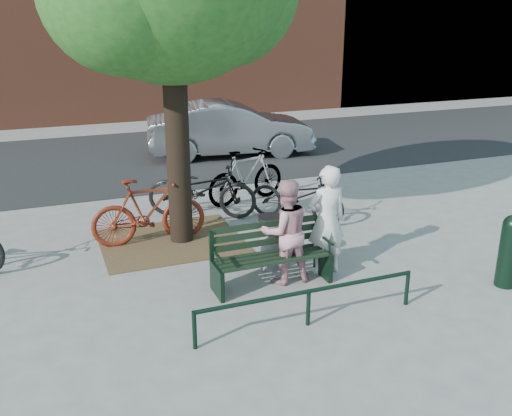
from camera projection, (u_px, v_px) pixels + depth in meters
name	position (u px, v px, depth m)	size (l,w,h in m)	color
ground	(272.00, 285.00, 8.41)	(90.00, 90.00, 0.00)	gray
dirt_pit	(171.00, 241.00, 10.00)	(2.40, 2.00, 0.02)	brown
road	(154.00, 156.00, 15.89)	(40.00, 7.00, 0.01)	black
park_bench	(270.00, 253.00, 8.32)	(1.74, 0.54, 0.97)	black
guard_railing	(309.00, 297.00, 7.22)	(3.06, 0.06, 0.51)	black
person_left	(326.00, 220.00, 8.59)	(0.62, 0.41, 1.70)	silver
person_right	(285.00, 232.00, 8.31)	(0.77, 0.60, 1.58)	#B77D84
bollard	(510.00, 249.00, 8.22)	(0.29, 0.29, 1.10)	black
litter_bin	(271.00, 242.00, 8.88)	(0.41, 0.41, 0.85)	gray
bicycle_b	(149.00, 211.00, 9.76)	(0.55, 1.95, 1.17)	#59190C
bicycle_c	(202.00, 189.00, 11.05)	(0.75, 2.14, 1.12)	black
bicycle_d	(246.00, 176.00, 11.91)	(0.53, 1.89, 1.14)	gray
bicycle_e	(297.00, 196.00, 10.85)	(0.66, 1.89, 0.99)	black
parked_car	(230.00, 129.00, 15.77)	(1.58, 4.53, 1.49)	slate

